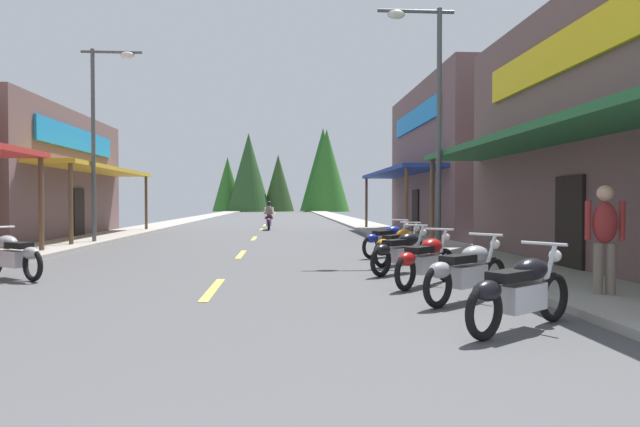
% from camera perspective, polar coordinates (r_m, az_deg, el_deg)
% --- Properties ---
extents(ground, '(10.29, 98.28, 0.10)m').
position_cam_1_polar(ground, '(34.70, -5.90, -1.35)').
color(ground, '#4C4C4F').
extents(sidewalk_left, '(2.28, 98.28, 0.12)m').
position_cam_1_polar(sidewalk_left, '(35.48, -16.10, -1.16)').
color(sidewalk_left, '#9E9991').
rests_on(sidewalk_left, ground).
extents(sidewalk_right, '(2.28, 98.28, 0.12)m').
position_cam_1_polar(sidewalk_right, '(35.03, 4.43, -1.14)').
color(sidewalk_right, '#9E9991').
rests_on(sidewalk_right, ground).
extents(centerline_dashes, '(0.16, 75.28, 0.01)m').
position_cam_1_polar(centerline_dashes, '(40.00, -5.63, -0.92)').
color(centerline_dashes, '#E0C64C').
rests_on(centerline_dashes, ground).
extents(storefront_right_far, '(8.90, 11.33, 6.94)m').
position_cam_1_polar(storefront_right_far, '(26.65, 17.59, 5.36)').
color(storefront_right_far, brown).
rests_on(storefront_right_far, ground).
extents(streetlamp_left, '(2.13, 0.30, 6.98)m').
position_cam_1_polar(streetlamp_left, '(20.97, -22.14, 9.21)').
color(streetlamp_left, '#474C51').
rests_on(streetlamp_left, ground).
extents(streetlamp_right, '(2.13, 0.30, 6.88)m').
position_cam_1_polar(streetlamp_right, '(15.49, 11.43, 11.95)').
color(streetlamp_right, '#474C51').
rests_on(streetlamp_right, ground).
extents(motorcycle_parked_right_0, '(1.82, 1.30, 1.04)m').
position_cam_1_polar(motorcycle_parked_right_0, '(6.90, 20.45, -7.62)').
color(motorcycle_parked_right_0, black).
rests_on(motorcycle_parked_right_0, ground).
extents(motorcycle_parked_right_1, '(1.76, 1.37, 1.04)m').
position_cam_1_polar(motorcycle_parked_right_1, '(8.59, 15.27, -5.84)').
color(motorcycle_parked_right_1, black).
rests_on(motorcycle_parked_right_1, ground).
extents(motorcycle_parked_right_2, '(1.54, 1.62, 1.04)m').
position_cam_1_polar(motorcycle_parked_right_2, '(10.04, 11.13, -4.79)').
color(motorcycle_parked_right_2, black).
rests_on(motorcycle_parked_right_2, ground).
extents(motorcycle_parked_right_3, '(1.67, 1.49, 1.04)m').
position_cam_1_polar(motorcycle_parked_right_3, '(11.67, 8.66, -3.93)').
color(motorcycle_parked_right_3, black).
rests_on(motorcycle_parked_right_3, ground).
extents(motorcycle_parked_right_4, '(1.59, 1.57, 1.04)m').
position_cam_1_polar(motorcycle_parked_right_4, '(13.23, 8.38, -3.31)').
color(motorcycle_parked_right_4, black).
rests_on(motorcycle_parked_right_4, ground).
extents(motorcycle_parked_right_5, '(1.73, 1.42, 1.04)m').
position_cam_1_polar(motorcycle_parked_right_5, '(15.10, 7.22, -2.74)').
color(motorcycle_parked_right_5, black).
rests_on(motorcycle_parked_right_5, ground).
extents(motorcycle_parked_left_3, '(1.77, 1.37, 1.04)m').
position_cam_1_polar(motorcycle_parked_left_3, '(12.39, -29.77, -3.78)').
color(motorcycle_parked_left_3, black).
rests_on(motorcycle_parked_left_3, ground).
extents(rider_cruising_lead, '(0.60, 2.14, 1.57)m').
position_cam_1_polar(rider_cruising_lead, '(29.21, -5.44, -0.46)').
color(rider_cruising_lead, black).
rests_on(rider_cruising_lead, ground).
extents(pedestrian_browsing, '(0.55, 0.35, 1.80)m').
position_cam_1_polar(pedestrian_browsing, '(9.34, 27.96, -1.90)').
color(pedestrian_browsing, '#726659').
rests_on(pedestrian_browsing, ground).
extents(treeline_backdrop, '(21.29, 12.89, 13.55)m').
position_cam_1_polar(treeline_backdrop, '(85.02, -2.78, 4.16)').
color(treeline_backdrop, '#224F23').
rests_on(treeline_backdrop, ground).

